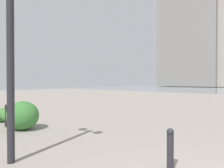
% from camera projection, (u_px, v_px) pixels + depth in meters
% --- Properties ---
extents(building_annex, '(17.76, 12.02, 36.19)m').
position_uv_depth(building_annex, '(191.00, 32.00, 68.12)').
color(building_annex, gray).
rests_on(building_annex, ground).
extents(lamppost, '(0.98, 0.28, 3.90)m').
position_uv_depth(lamppost, '(10.00, 27.00, 4.13)').
color(lamppost, '#232328').
rests_on(lamppost, ground).
extents(bollard_near, '(0.13, 0.13, 0.75)m').
position_uv_depth(bollard_near, '(170.00, 148.00, 3.81)').
color(bollard_near, '#232328').
rests_on(bollard_near, ground).
extents(bollard_mid, '(0.13, 0.13, 0.79)m').
position_uv_depth(bollard_mid, '(7.00, 115.00, 7.43)').
color(bollard_mid, '#232328').
rests_on(bollard_mid, ground).
extents(shrub_low, '(0.64, 0.58, 0.54)m').
position_uv_depth(shrub_low, '(1.00, 115.00, 8.36)').
color(shrub_low, '#477F38').
rests_on(shrub_low, ground).
extents(shrub_round, '(0.77, 0.70, 0.66)m').
position_uv_depth(shrub_round, '(12.00, 115.00, 8.09)').
color(shrub_round, '#477F38').
rests_on(shrub_round, ground).
extents(shrub_wide, '(1.09, 0.98, 0.93)m').
position_uv_depth(shrub_wide, '(23.00, 115.00, 7.01)').
color(shrub_wide, '#387533').
rests_on(shrub_wide, ground).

